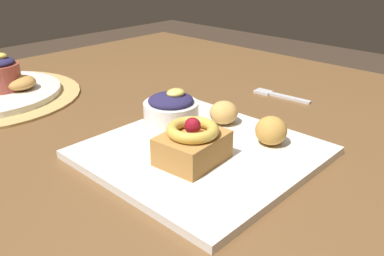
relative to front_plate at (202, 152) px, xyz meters
The scene contains 9 objects.
dining_table 0.24m from the front_plate, 94.93° to the left, with size 1.29×1.08×0.73m.
front_plate is the anchor object (origin of this frame).
cake_slice 0.05m from the front_plate, 157.06° to the right, with size 0.10×0.08×0.07m.
berry_ramekin 0.10m from the front_plate, 76.66° to the left, with size 0.09×0.09×0.07m.
fritter_front 0.11m from the front_plate, 37.23° to the right, with size 0.05×0.05×0.04m, color gold.
fritter_middle 0.11m from the front_plate, 21.27° to the left, with size 0.05×0.05×0.04m, color tan.
back_ramekin 0.49m from the front_plate, 100.70° to the left, with size 0.08×0.08×0.08m.
back_pastry 0.46m from the front_plate, 98.10° to the left, with size 0.06×0.06×0.03m, color #C68E47.
fork 0.31m from the front_plate, 11.55° to the left, with size 0.03×0.13×0.00m.
Camera 1 is at (-0.38, -0.58, 1.02)m, focal length 37.84 mm.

